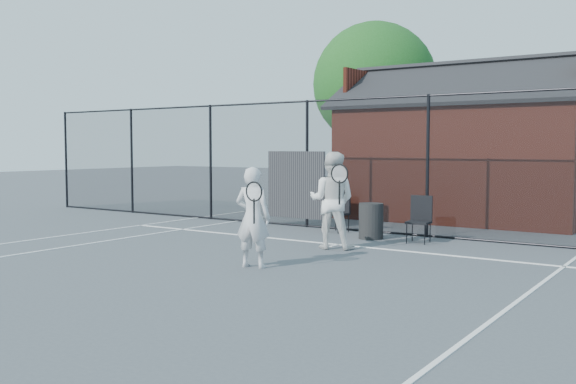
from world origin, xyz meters
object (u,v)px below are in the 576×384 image
Objects in this scene: player_front at (253,217)px; chair_right at (419,220)px; clubhouse at (467,158)px; chair_left at (337,212)px; player_back at (332,200)px; waste_bin at (371,221)px.

player_front is 1.75× the size of chair_right.
clubhouse is 7.13× the size of chair_left.
player_front is at bearing -112.06° from chair_right.
player_back is 1.99× the size of chair_left.
waste_bin is (-0.35, -4.90, -1.24)m from clubhouse.
chair_right reaches higher than waste_bin.
chair_right is 1.23× the size of waste_bin.
chair_left is 1.23× the size of waste_bin.
player_front is 4.52m from chair_left.
player_front is 2.15× the size of waste_bin.
waste_bin is (0.03, 1.55, -0.54)m from player_back.
player_front reaches higher than chair_right.
chair_right is at bearing 0.00° from waste_bin.
waste_bin is at bearing 88.54° from player_front.
clubhouse is at bearing 87.05° from player_front.
chair_right is (1.08, 1.55, -0.45)m from player_back.
chair_right is (2.14, -0.50, -0.00)m from chair_left.
waste_bin is at bearing -15.39° from chair_left.
waste_bin is at bearing 174.32° from chair_right.
chair_right is at bearing -4.00° from chair_left.
player_front is at bearing -91.66° from player_back.
player_back is 1.94m from chair_right.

